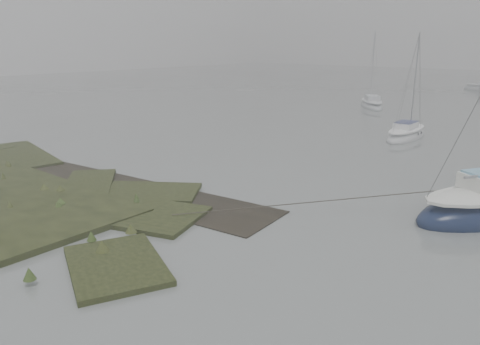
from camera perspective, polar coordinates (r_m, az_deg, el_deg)
name	(u,v)px	position (r m, az deg, el deg)	size (l,w,h in m)	color
ground	(441,125)	(39.61, 23.29, 5.35)	(160.00, 160.00, 0.00)	slate
sailboat_white	(406,135)	(33.21, 19.60, 4.35)	(1.80, 5.25, 7.37)	silver
sailboat_far_a	(372,105)	(48.02, 15.74, 7.93)	(4.71, 5.46, 7.72)	#A6ACAF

